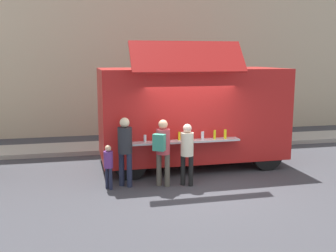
% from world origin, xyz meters
% --- Properties ---
extents(ground_plane, '(60.00, 60.00, 0.00)m').
position_xyz_m(ground_plane, '(0.00, 0.00, 0.00)').
color(ground_plane, '#38383D').
extents(curb_strip, '(28.00, 1.60, 0.15)m').
position_xyz_m(curb_strip, '(-3.64, 4.68, 0.07)').
color(curb_strip, '#9E998E').
rests_on(curb_strip, ground).
extents(building_behind, '(32.00, 2.40, 9.06)m').
position_xyz_m(building_behind, '(-2.64, 8.58, 4.53)').
color(building_behind, tan).
rests_on(building_behind, ground).
extents(food_truck_main, '(5.44, 3.16, 3.69)m').
position_xyz_m(food_truck_main, '(0.37, 2.06, 1.61)').
color(food_truck_main, '#B11D1A').
rests_on(food_truck_main, ground).
extents(trash_bin, '(0.60, 0.60, 0.98)m').
position_xyz_m(trash_bin, '(4.24, 4.38, 0.49)').
color(trash_bin, '#2C5C38').
rests_on(trash_bin, ground).
extents(customer_front_ordering, '(0.33, 0.33, 1.61)m').
position_xyz_m(customer_front_ordering, '(-0.28, 0.14, 0.96)').
color(customer_front_ordering, black).
rests_on(customer_front_ordering, ground).
extents(customer_mid_with_backpack, '(0.49, 0.56, 1.72)m').
position_xyz_m(customer_mid_with_backpack, '(-0.91, 0.20, 1.06)').
color(customer_mid_with_backpack, '#4F4A3F').
rests_on(customer_mid_with_backpack, ground).
extents(customer_rear_waiting, '(0.36, 0.36, 1.78)m').
position_xyz_m(customer_rear_waiting, '(-1.83, 0.41, 1.07)').
color(customer_rear_waiting, '#1E2338').
rests_on(customer_rear_waiting, ground).
extents(child_near_queue, '(0.23, 0.23, 1.13)m').
position_xyz_m(child_near_queue, '(-2.27, 0.29, 0.67)').
color(child_near_queue, '#1E2238').
rests_on(child_near_queue, ground).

